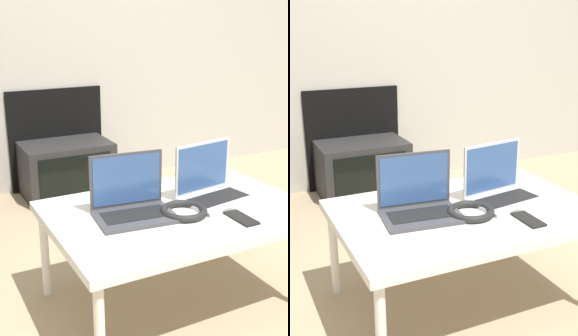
% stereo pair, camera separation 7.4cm
% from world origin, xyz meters
% --- Properties ---
extents(table, '(1.03, 0.71, 0.43)m').
position_xyz_m(table, '(0.00, 0.40, 0.40)').
color(table, silver).
rests_on(table, ground_plane).
extents(laptop_left, '(0.32, 0.25, 0.23)m').
position_xyz_m(laptop_left, '(-0.19, 0.43, 0.49)').
color(laptop_left, '#38383D').
rests_on(laptop_left, table).
extents(laptop_right, '(0.33, 0.26, 0.23)m').
position_xyz_m(laptop_right, '(0.19, 0.43, 0.49)').
color(laptop_right, '#B2B2B7').
rests_on(laptop_right, table).
extents(headphones, '(0.19, 0.19, 0.03)m').
position_xyz_m(headphones, '(-0.01, 0.34, 0.45)').
color(headphones, black).
rests_on(headphones, table).
extents(phone, '(0.06, 0.15, 0.01)m').
position_xyz_m(phone, '(0.16, 0.20, 0.44)').
color(phone, black).
rests_on(phone, table).
extents(tv, '(0.59, 0.39, 0.37)m').
position_xyz_m(tv, '(-0.00, 1.84, 0.19)').
color(tv, black).
rests_on(tv, ground_plane).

